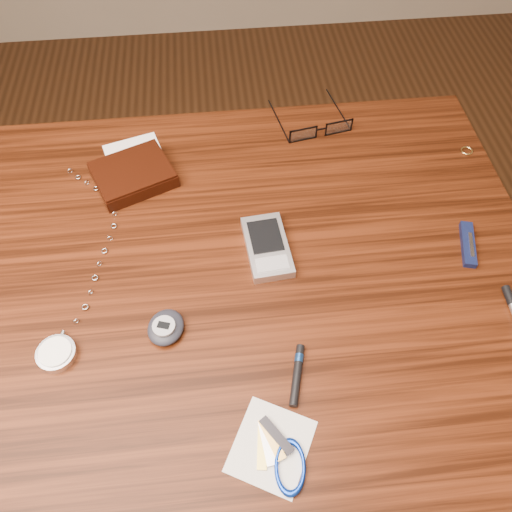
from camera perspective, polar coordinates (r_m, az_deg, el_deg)
The scene contains 11 objects.
ground at distance 1.41m, azimuth -3.54°, elevation -18.82°, with size 3.80×3.80×0.00m, color #472814.
desk at distance 0.81m, azimuth -5.87°, elevation -5.73°, with size 1.00×0.70×0.75m.
wallet_and_card at distance 0.84m, azimuth -13.85°, elevation 9.10°, with size 0.15×0.18×0.03m.
eyeglasses at distance 0.91m, azimuth 7.27°, elevation 14.23°, with size 0.14×0.14×0.03m.
gold_ring at distance 0.95m, azimuth 22.95°, elevation 11.02°, with size 0.02×0.02×0.00m, color #DFBE6D.
pocket_watch at distance 0.70m, azimuth -21.55°, elevation -9.37°, with size 0.09×0.36×0.02m.
pda_phone at distance 0.73m, azimuth 1.28°, elevation 1.10°, with size 0.07×0.12×0.02m.
pedometer at distance 0.67m, azimuth -10.29°, elevation -8.02°, with size 0.06×0.07×0.02m.
notepad_keys at distance 0.61m, azimuth 2.84°, elevation -21.87°, with size 0.12×0.12×0.01m.
pocket_knife at distance 0.80m, azimuth 23.07°, elevation 1.25°, with size 0.04×0.08×0.01m.
black_blue_pen at distance 0.64m, azimuth 4.74°, elevation -13.16°, with size 0.03×0.08×0.01m.
Camera 1 is at (0.04, -0.40, 1.35)m, focal length 35.00 mm.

